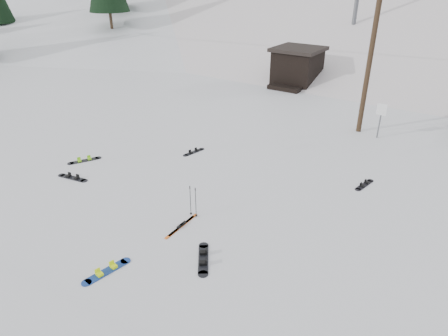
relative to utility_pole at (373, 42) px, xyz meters
The scene contains 15 objects.
ground 14.90m from the utility_pole, 98.13° to the right, with size 200.00×200.00×0.00m, color white.
ski_slope 44.31m from the utility_pole, 92.79° to the left, with size 60.00×75.00×45.00m, color silver.
ridge_left 53.35m from the utility_pole, 138.18° to the left, with size 34.00×85.00×38.00m, color white.
treeline_left 44.65m from the utility_pole, 144.16° to the left, with size 20.00×64.00×10.00m, color black, non-canonical shape.
utility_pole is the anchor object (origin of this frame).
trail_sign 3.60m from the utility_pole, 21.04° to the right, with size 0.50×0.09×1.85m.
lift_hut 10.40m from the utility_pole, 135.24° to the left, with size 3.40×4.10×2.75m.
hero_snowboard 16.25m from the utility_pole, 99.44° to the right, with size 0.51×1.58×0.11m.
hero_skis 13.38m from the utility_pole, 100.20° to the right, with size 0.16×1.73×0.09m.
ski_poles 12.50m from the utility_pole, 101.12° to the right, with size 0.32×0.09×1.18m.
board_scatter_a 15.48m from the utility_pole, 124.07° to the right, with size 1.50×0.51×0.11m.
board_scatter_b 10.33m from the utility_pole, 127.99° to the right, with size 0.44×1.28×0.09m.
board_scatter_c 15.00m from the utility_pole, 130.45° to the right, with size 0.85×1.40×0.11m.
board_scatter_d 14.12m from the utility_pole, 92.34° to the right, with size 1.09×1.38×0.11m.
board_scatter_f 7.80m from the utility_pole, 70.35° to the right, with size 0.44×1.29×0.09m.
Camera 1 is at (7.39, -6.91, 7.96)m, focal length 32.00 mm.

